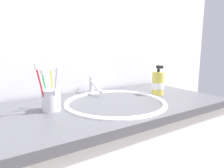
% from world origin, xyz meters
% --- Properties ---
extents(tiled_wall_back, '(2.29, 0.04, 2.40)m').
position_xyz_m(tiled_wall_back, '(0.00, 0.33, 1.20)').
color(tiled_wall_back, silver).
rests_on(tiled_wall_back, ground).
extents(sink_basin, '(0.50, 0.50, 0.09)m').
position_xyz_m(sink_basin, '(-0.01, -0.02, 0.86)').
color(sink_basin, white).
rests_on(sink_basin, vanity_counter).
extents(faucet, '(0.02, 0.16, 0.11)m').
position_xyz_m(faucet, '(-0.01, 0.22, 0.94)').
color(faucet, silver).
rests_on(faucet, sink_basin).
extents(toothbrush_cup, '(0.08, 0.08, 0.09)m').
position_xyz_m(toothbrush_cup, '(-0.31, 0.03, 0.93)').
color(toothbrush_cup, white).
rests_on(toothbrush_cup, vanity_counter).
extents(toothbrush_yellow, '(0.02, 0.03, 0.19)m').
position_xyz_m(toothbrush_yellow, '(-0.30, 0.06, 1.00)').
color(toothbrush_yellow, yellow).
rests_on(toothbrush_yellow, toothbrush_cup).
extents(toothbrush_white, '(0.02, 0.05, 0.19)m').
position_xyz_m(toothbrush_white, '(-0.31, -0.01, 1.00)').
color(toothbrush_white, white).
rests_on(toothbrush_white, toothbrush_cup).
extents(toothbrush_red, '(0.05, 0.04, 0.21)m').
position_xyz_m(toothbrush_red, '(-0.36, 0.01, 1.01)').
color(toothbrush_red, red).
rests_on(toothbrush_red, toothbrush_cup).
extents(toothbrush_green, '(0.03, 0.03, 0.17)m').
position_xyz_m(toothbrush_green, '(-0.33, 0.05, 0.99)').
color(toothbrush_green, green).
rests_on(toothbrush_green, toothbrush_cup).
extents(soap_dispenser, '(0.07, 0.07, 0.17)m').
position_xyz_m(soap_dispenser, '(0.29, 0.00, 0.95)').
color(soap_dispenser, '#DBCC4C').
rests_on(soap_dispenser, vanity_counter).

